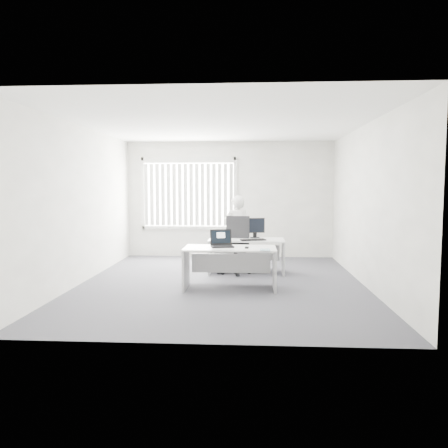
# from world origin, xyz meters

# --- Properties ---
(ground) EXTENTS (6.00, 6.00, 0.00)m
(ground) POSITION_xyz_m (0.00, 0.00, 0.00)
(ground) COLOR #4F4F56
(ground) RESTS_ON ground
(wall_back) EXTENTS (5.00, 0.02, 2.80)m
(wall_back) POSITION_xyz_m (0.00, 3.00, 1.40)
(wall_back) COLOR white
(wall_back) RESTS_ON ground
(wall_front) EXTENTS (5.00, 0.02, 2.80)m
(wall_front) POSITION_xyz_m (0.00, -3.00, 1.40)
(wall_front) COLOR white
(wall_front) RESTS_ON ground
(wall_left) EXTENTS (0.02, 6.00, 2.80)m
(wall_left) POSITION_xyz_m (-2.50, 0.00, 1.40)
(wall_left) COLOR white
(wall_left) RESTS_ON ground
(wall_right) EXTENTS (0.02, 6.00, 2.80)m
(wall_right) POSITION_xyz_m (2.50, 0.00, 1.40)
(wall_right) COLOR white
(wall_right) RESTS_ON ground
(ceiling) EXTENTS (5.00, 6.00, 0.02)m
(ceiling) POSITION_xyz_m (0.00, 0.00, 2.80)
(ceiling) COLOR white
(ceiling) RESTS_ON wall_back
(window) EXTENTS (2.32, 0.06, 1.76)m
(window) POSITION_xyz_m (-1.00, 2.96, 1.55)
(window) COLOR silver
(window) RESTS_ON wall_back
(blinds) EXTENTS (2.20, 0.10, 1.50)m
(blinds) POSITION_xyz_m (-1.00, 2.90, 1.52)
(blinds) COLOR silver
(blinds) RESTS_ON wall_back
(desk_near) EXTENTS (1.54, 0.72, 0.70)m
(desk_near) POSITION_xyz_m (0.17, -0.37, 0.51)
(desk_near) COLOR silver
(desk_near) RESTS_ON ground
(desk_far) EXTENTS (1.50, 0.72, 0.68)m
(desk_far) POSITION_xyz_m (0.43, 0.98, 0.49)
(desk_far) COLOR silver
(desk_far) RESTS_ON ground
(office_chair) EXTENTS (0.73, 0.73, 1.13)m
(office_chair) POSITION_xyz_m (0.23, 0.98, 0.35)
(office_chair) COLOR black
(office_chair) RESTS_ON ground
(person) EXTENTS (0.64, 0.50, 1.53)m
(person) POSITION_xyz_m (0.22, 1.75, 0.76)
(person) COLOR silver
(person) RESTS_ON ground
(laptop) EXTENTS (0.43, 0.40, 0.29)m
(laptop) POSITION_xyz_m (0.04, -0.34, 0.85)
(laptop) COLOR black
(laptop) RESTS_ON desk_near
(paper_sheet) EXTENTS (0.33, 0.27, 0.00)m
(paper_sheet) POSITION_xyz_m (0.51, -0.45, 0.70)
(paper_sheet) COLOR white
(paper_sheet) RESTS_ON desk_near
(mouse) EXTENTS (0.07, 0.10, 0.04)m
(mouse) POSITION_xyz_m (0.45, -0.46, 0.72)
(mouse) COLOR silver
(mouse) RESTS_ON paper_sheet
(booklet) EXTENTS (0.16, 0.22, 0.01)m
(booklet) POSITION_xyz_m (0.75, -0.65, 0.71)
(booklet) COLOR white
(booklet) RESTS_ON desk_near
(keyboard) EXTENTS (0.52, 0.30, 0.02)m
(keyboard) POSITION_xyz_m (0.56, 0.78, 0.69)
(keyboard) COLOR black
(keyboard) RESTS_ON desk_far
(monitor) EXTENTS (0.42, 0.21, 0.40)m
(monitor) POSITION_xyz_m (0.60, 1.21, 0.88)
(monitor) COLOR black
(monitor) RESTS_ON desk_far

